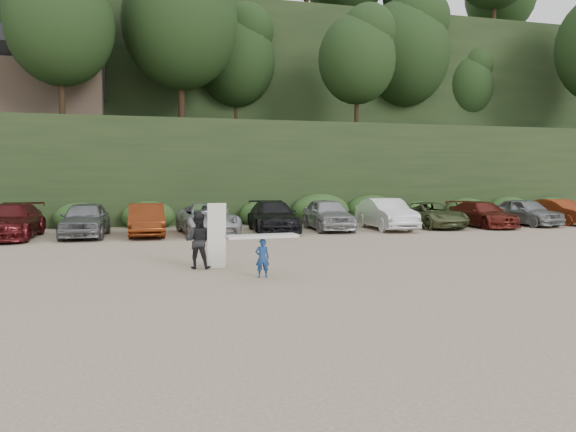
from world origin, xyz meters
name	(u,v)px	position (x,y,z in m)	size (l,w,h in m)	color
ground	(341,262)	(0.00, 0.00, 0.00)	(120.00, 120.00, 0.00)	tan
hillside_backdrop	(197,84)	(-0.26, 35.93, 11.22)	(90.00, 41.50, 28.00)	black
parked_cars	(227,218)	(-1.98, 10.01, 0.75)	(39.37, 5.91, 1.63)	#B5B5BA
child_surfer	(262,248)	(-3.03, -1.92, 0.79)	(1.97, 0.62, 1.17)	navy
adult_surfer	(200,240)	(-4.49, 0.04, 0.84)	(1.29, 0.86, 1.96)	black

